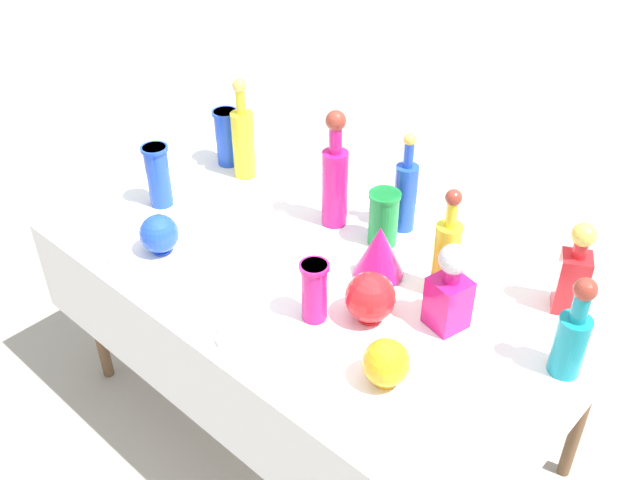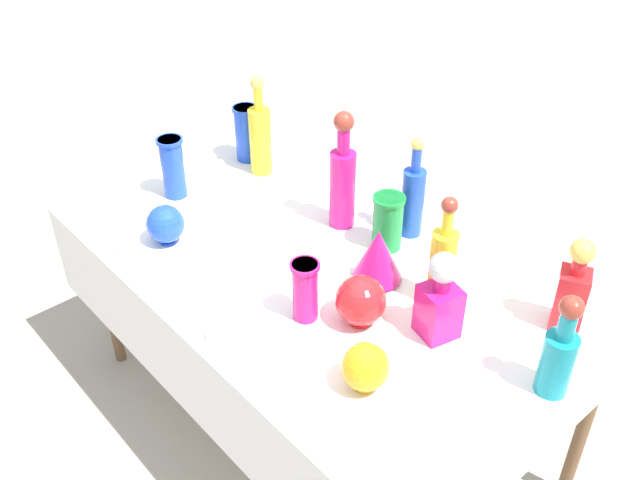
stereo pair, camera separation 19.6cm
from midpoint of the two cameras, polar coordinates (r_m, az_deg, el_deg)
The scene contains 20 objects.
ground_plane at distance 2.85m, azimuth -2.02°, elevation -14.21°, with size 40.00×40.00×0.00m, color #A0998C.
display_table at distance 2.34m, azimuth -3.07°, elevation -3.69°, with size 1.82×1.04×0.76m.
tall_bottle_0 at distance 2.75m, azimuth -8.22°, elevation 7.92°, with size 0.09×0.09×0.40m.
tall_bottle_1 at distance 2.42m, azimuth -1.11°, elevation 4.91°, with size 0.09×0.09×0.43m.
tall_bottle_2 at distance 2.42m, azimuth 4.58°, elevation 3.70°, with size 0.08×0.08×0.37m.
tall_bottle_3 at distance 2.14m, azimuth 7.51°, elevation -1.25°, with size 0.08×0.08×0.37m.
tall_bottle_4 at distance 1.96m, azimuth 16.88°, elevation -7.42°, with size 0.09×0.09×0.32m.
square_decanter_0 at distance 2.17m, azimuth 17.26°, elevation -2.58°, with size 0.12×0.12×0.30m.
square_decanter_1 at distance 2.04m, azimuth 7.64°, elevation -4.10°, with size 0.12×0.12×0.28m.
slender_vase_0 at distance 2.06m, azimuth -3.17°, elevation -4.08°, with size 0.09×0.09×0.20m.
slender_vase_1 at distance 2.64m, azimuth -14.92°, elevation 5.04°, with size 0.10×0.10×0.24m.
slender_vase_2 at distance 2.37m, azimuth 2.76°, elevation 1.81°, with size 0.11×0.11×0.19m.
slender_vase_3 at distance 2.86m, azimuth -9.43°, elevation 8.16°, with size 0.10×0.10×0.23m.
fluted_vase_0 at distance 2.22m, azimuth 2.28°, elevation -0.96°, with size 0.16×0.16×0.19m.
round_bowl_0 at distance 2.42m, azimuth -15.02°, elevation 0.41°, with size 0.13×0.13×0.14m.
round_bowl_1 at distance 1.89m, azimuth 2.35°, elevation -9.91°, with size 0.13×0.13×0.14m.
round_bowl_2 at distance 2.07m, azimuth 1.34°, elevation -4.70°, with size 0.15×0.15×0.16m.
price_tag_left at distance 2.42m, azimuth -18.37°, elevation -1.70°, with size 0.05×0.01×0.04m, color white.
price_tag_center at distance 2.04m, azimuth -10.17°, elevation -8.37°, with size 0.06×0.01×0.05m, color white.
price_tag_right at distance 2.07m, azimuth -10.84°, elevation -7.80°, with size 0.05×0.01×0.04m, color white.
Camera 1 is at (1.24, -1.36, 2.19)m, focal length 40.00 mm.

